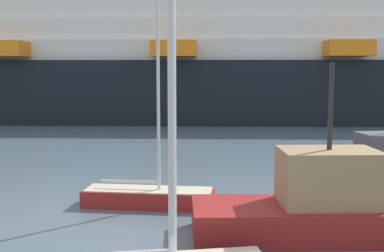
# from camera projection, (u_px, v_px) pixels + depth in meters

# --- Properties ---
(sailboat_5) EXTENTS (5.78, 2.31, 8.88)m
(sailboat_5) POSITION_uv_depth(u_px,v_px,m) (149.00, 195.00, 19.88)
(sailboat_5) COLOR maroon
(sailboat_5) RESTS_ON ground_plane
(fishing_boat_0) EXTENTS (8.59, 2.93, 6.07)m
(fishing_boat_0) POSITION_uv_depth(u_px,v_px,m) (319.00, 206.00, 16.17)
(fishing_boat_0) COLOR maroon
(fishing_boat_0) RESTS_ON ground_plane
(fishing_boat_1) EXTENTS (7.64, 3.07, 5.57)m
(fishing_boat_1) POSITION_uv_depth(u_px,v_px,m) (383.00, 175.00, 21.28)
(fishing_boat_1) COLOR maroon
(fishing_boat_1) RESTS_ON ground_plane
(cruise_ship) EXTENTS (128.09, 26.82, 22.51)m
(cruise_ship) POSITION_uv_depth(u_px,v_px,m) (178.00, 60.00, 57.08)
(cruise_ship) COLOR black
(cruise_ship) RESTS_ON ground_plane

